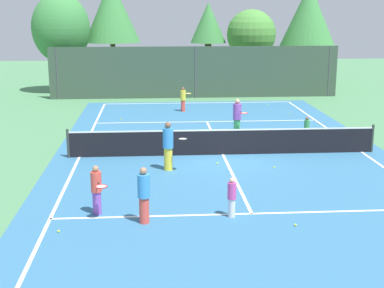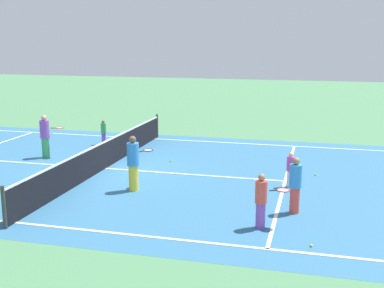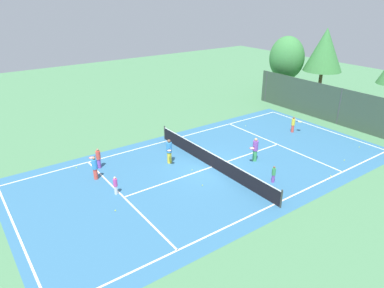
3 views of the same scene
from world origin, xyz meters
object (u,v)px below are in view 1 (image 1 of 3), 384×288
tennis_ball_2 (274,167)px  player_1 (97,189)px  player_0 (237,118)px  player_4 (183,99)px  tennis_ball_0 (290,114)px  player_3 (144,195)px  tennis_ball_3 (217,163)px  tennis_ball_6 (59,231)px  tennis_ball_5 (121,119)px  tennis_ball_7 (267,105)px  player_2 (168,146)px  player_5 (307,129)px  tennis_ball_4 (295,225)px  player_6 (232,197)px  tennis_ball_1 (320,124)px

tennis_ball_2 → player_1: bearing=-144.8°
player_0 → tennis_ball_2: player_0 is taller
player_4 → tennis_ball_0: player_4 is taller
player_3 → tennis_ball_3: 6.12m
tennis_ball_0 → tennis_ball_6: size_ratio=1.00×
player_0 → tennis_ball_5: (-5.29, 4.23, -0.84)m
tennis_ball_7 → player_2: bearing=-115.4°
player_3 → tennis_ball_3: player_3 is taller
player_4 → tennis_ball_6: (-4.11, -16.70, -0.66)m
tennis_ball_3 → player_3: bearing=-115.1°
tennis_ball_2 → tennis_ball_3: size_ratio=1.00×
player_2 → player_5: bearing=32.1°
tennis_ball_4 → tennis_ball_0: bearing=76.7°
tennis_ball_4 → player_3: bearing=172.5°
player_3 → player_5: (6.71, 8.61, -0.22)m
player_6 → player_1: bearing=172.7°
player_5 → tennis_ball_3: player_5 is taller
tennis_ball_1 → tennis_ball_2: bearing=-117.8°
player_0 → player_1: bearing=-120.0°
player_3 → player_6: (2.36, 0.27, -0.21)m
tennis_ball_1 → tennis_ball_0: bearing=106.6°
player_1 → tennis_ball_7: 18.92m
tennis_ball_6 → player_2: bearing=61.3°
player_6 → tennis_ball_4: player_6 is taller
tennis_ball_7 → tennis_ball_1: bearing=-75.6°
player_5 → tennis_ball_2: 4.37m
player_2 → player_5: 6.99m
tennis_ball_0 → tennis_ball_2: bearing=-106.8°
player_5 → tennis_ball_0: player_5 is taller
player_2 → tennis_ball_0: size_ratio=26.01×
player_1 → player_5: player_1 is taller
tennis_ball_4 → player_6: bearing=153.6°
tennis_ball_0 → tennis_ball_2: same height
tennis_ball_2 → tennis_ball_5: 10.90m
player_3 → tennis_ball_3: size_ratio=23.21×
tennis_ball_7 → player_0: bearing=-110.4°
tennis_ball_2 → tennis_ball_3: 2.06m
tennis_ball_4 → tennis_ball_7: size_ratio=1.00×
tennis_ball_1 → tennis_ball_7: 5.83m
player_0 → tennis_ball_6: bearing=-120.7°
player_1 → tennis_ball_0: (8.85, 14.11, -0.69)m
tennis_ball_0 → tennis_ball_7: size_ratio=1.00×
tennis_ball_2 → tennis_ball_6: bearing=-141.4°
tennis_ball_2 → tennis_ball_5: bearing=122.6°
player_0 → player_1: (-5.24, -9.06, -0.15)m
tennis_ball_0 → tennis_ball_5: size_ratio=1.00×
tennis_ball_1 → tennis_ball_6: same height
player_3 → tennis_ball_6: size_ratio=23.21×
player_2 → tennis_ball_0: player_2 is taller
tennis_ball_0 → player_6: bearing=-109.6°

